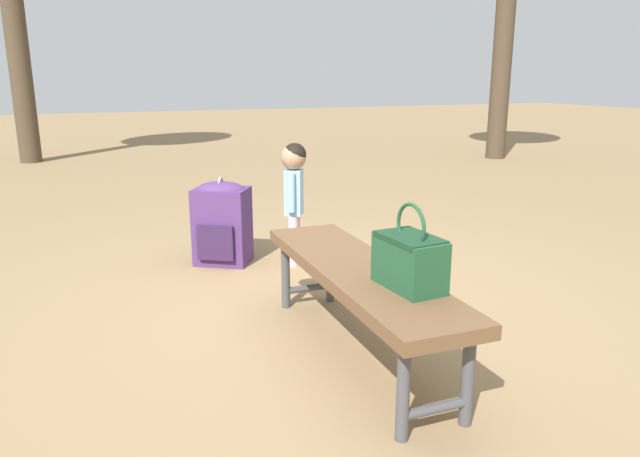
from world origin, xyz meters
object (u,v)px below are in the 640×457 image
handbag (410,259)px  child_standing (294,185)px  park_bench (359,278)px  backpack_large (222,221)px

handbag → child_standing: (1.78, -0.14, 0.00)m
park_bench → child_standing: 1.48m
handbag → park_bench: bearing=11.9°
child_standing → backpack_large: size_ratio=1.39×
park_bench → child_standing: bearing=-8.1°
backpack_large → child_standing: bearing=-116.6°
backpack_large → handbag: bearing=-170.7°
child_standing → backpack_large: 0.58m
handbag → backpack_large: bearing=9.3°
park_bench → child_standing: (1.45, -0.21, 0.19)m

